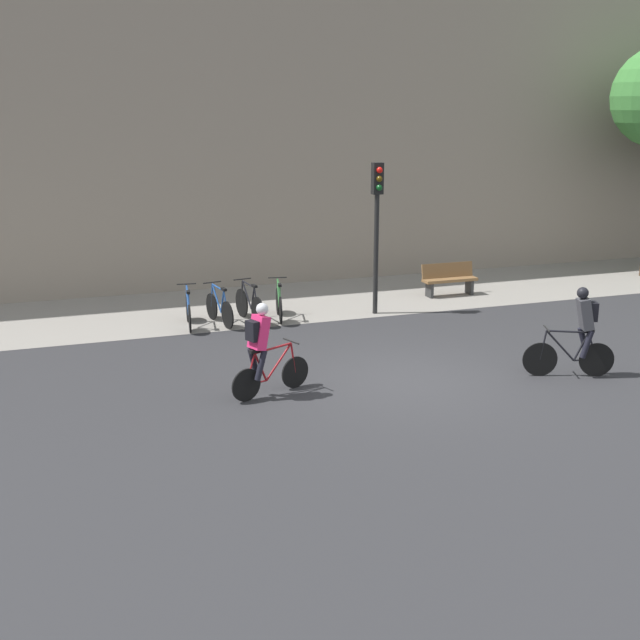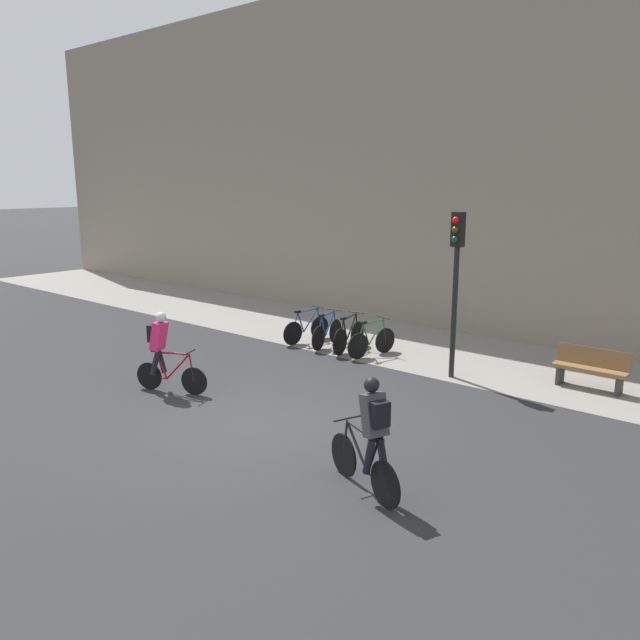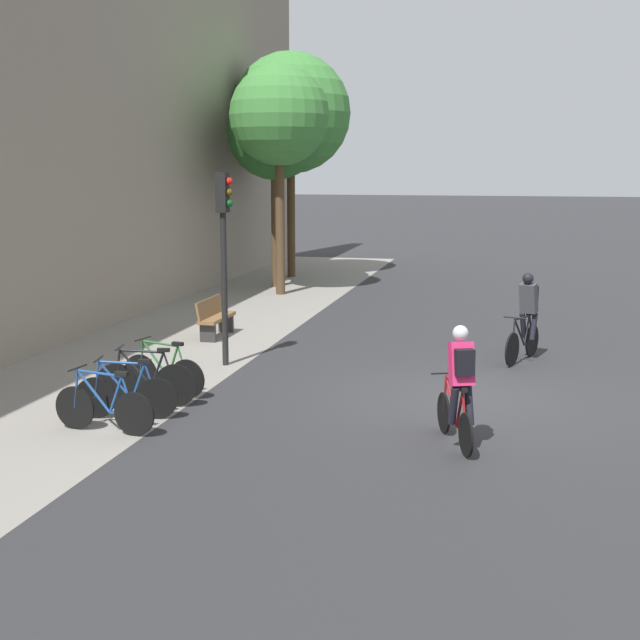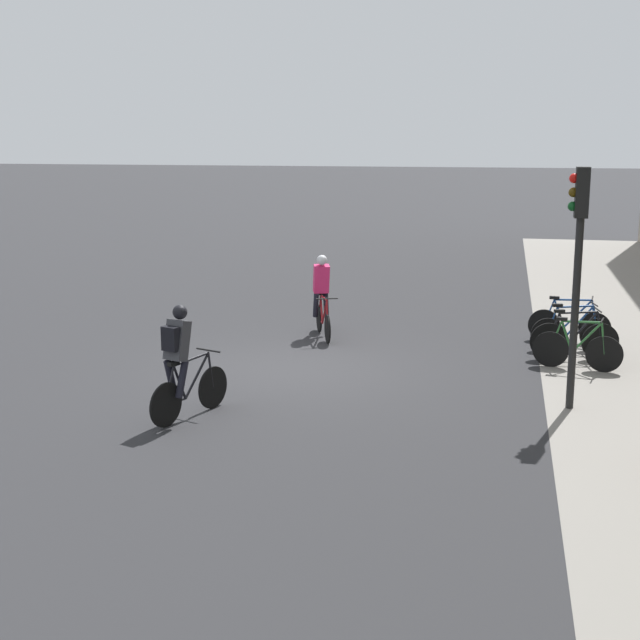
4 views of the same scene
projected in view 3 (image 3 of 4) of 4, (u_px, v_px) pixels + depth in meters
ground at (470, 397)px, 15.14m from camera, size 200.00×200.00×0.00m
kerb_strip at (105, 376)px, 16.63m from camera, size 44.00×4.50×0.01m
cyclist_pink at (460, 382)px, 12.27m from camera, size 1.60×0.70×1.74m
cyclist_grey at (527, 314)px, 17.90m from camera, size 1.66×0.71×1.78m
parked_bike_0 at (104, 407)px, 13.09m from camera, size 0.46×1.67×0.96m
parked_bike_1 at (126, 394)px, 13.80m from camera, size 0.47×1.61×0.96m
parked_bike_2 at (146, 382)px, 14.52m from camera, size 0.46×1.67×0.99m
parked_bike_3 at (164, 372)px, 15.23m from camera, size 0.49×1.60×0.97m
traffic_light_pole at (224, 233)px, 17.13m from camera, size 0.26×0.30×3.76m
bench at (215, 317)px, 20.36m from camera, size 1.54×0.44×0.89m
street_tree_0 at (279, 116)px, 26.26m from camera, size 2.97×2.97×6.83m
street_tree_1 at (275, 133)px, 28.01m from camera, size 3.02×3.02×6.43m
street_tree_2 at (291, 113)px, 30.42m from camera, size 4.12×4.12×7.71m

